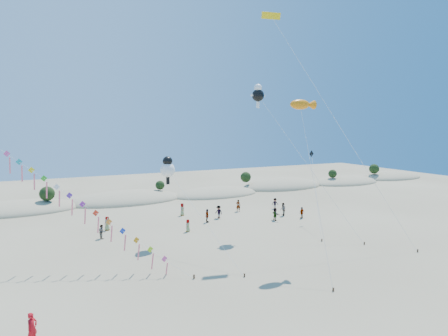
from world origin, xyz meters
TOP-DOWN VIEW (x-y plane):
  - ground at (0.00, 0.00)m, footprint 160.00×160.00m
  - dune_ridge at (1.06, 45.14)m, footprint 145.30×11.49m
  - fish_kite at (10.40, 11.25)m, footprint 4.42×8.79m
  - cartoon_kite_low at (-0.13, 20.69)m, footprint 3.57×13.14m
  - cartoon_kite_high at (11.83, 21.90)m, footprint 7.52×12.35m
  - parafoil_kite at (11.53, 18.05)m, footprint 11.18×12.58m
  - dark_kite at (18.91, 19.66)m, footprint 6.12×9.28m
  - flyer_foreground at (-13.18, 5.30)m, footprint 0.79×0.80m
  - beachgoers at (9.59, 26.48)m, footprint 27.13×9.46m

SIDE VIEW (x-z plane):
  - ground at x=0.00m, z-range 0.00..0.00m
  - dune_ridge at x=1.06m, z-range -2.67..2.90m
  - beachgoers at x=9.59m, z-range -0.07..1.77m
  - flyer_foreground at x=-13.18m, z-range 0.00..1.86m
  - dark_kite at x=18.91m, z-range 1.63..10.98m
  - cartoon_kite_low at x=-0.13m, z-range 3.40..12.79m
  - fish_kite at x=10.40m, z-range 7.04..22.18m
  - cartoon_kite_high at x=11.83m, z-range 7.61..25.32m
  - parafoil_kite at x=11.53m, z-range 11.50..36.62m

